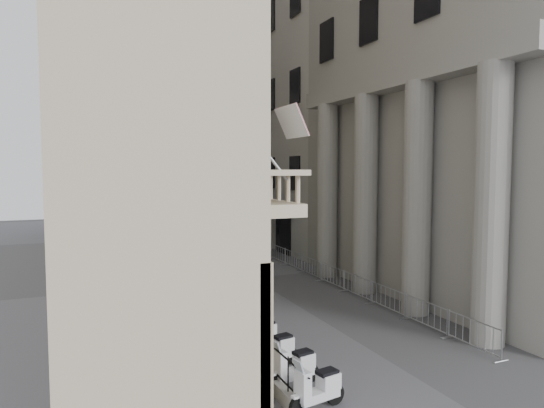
{
  "coord_description": "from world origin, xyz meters",
  "views": [
    {
      "loc": [
        -9.42,
        -6.86,
        6.29
      ],
      "look_at": [
        -0.01,
        16.1,
        4.5
      ],
      "focal_mm": 32.0,
      "sensor_mm": 36.0,
      "label": 1
    }
  ],
  "objects_px": {
    "security_tent": "(162,214)",
    "pedestrian_a": "(231,249)",
    "street_lamp": "(184,199)",
    "info_kiosk": "(181,269)",
    "pedestrian_b": "(232,235)"
  },
  "relations": [
    {
      "from": "pedestrian_a",
      "to": "pedestrian_b",
      "type": "distance_m",
      "value": 7.03
    },
    {
      "from": "street_lamp",
      "to": "info_kiosk",
      "type": "distance_m",
      "value": 3.82
    },
    {
      "from": "security_tent",
      "to": "pedestrian_b",
      "type": "height_order",
      "value": "security_tent"
    },
    {
      "from": "security_tent",
      "to": "pedestrian_a",
      "type": "xyz_separation_m",
      "value": [
        3.76,
        -4.41,
        -2.05
      ]
    },
    {
      "from": "info_kiosk",
      "to": "street_lamp",
      "type": "bearing_deg",
      "value": 48.66
    },
    {
      "from": "info_kiosk",
      "to": "pedestrian_a",
      "type": "xyz_separation_m",
      "value": [
        4.35,
        4.75,
        0.11
      ]
    },
    {
      "from": "pedestrian_b",
      "to": "security_tent",
      "type": "bearing_deg",
      "value": 61.16
    },
    {
      "from": "pedestrian_a",
      "to": "pedestrian_b",
      "type": "height_order",
      "value": "pedestrian_a"
    },
    {
      "from": "security_tent",
      "to": "pedestrian_a",
      "type": "distance_m",
      "value": 6.15
    },
    {
      "from": "info_kiosk",
      "to": "pedestrian_a",
      "type": "relative_size",
      "value": 0.88
    },
    {
      "from": "security_tent",
      "to": "pedestrian_a",
      "type": "height_order",
      "value": "security_tent"
    },
    {
      "from": "street_lamp",
      "to": "pedestrian_b",
      "type": "height_order",
      "value": "street_lamp"
    },
    {
      "from": "security_tent",
      "to": "pedestrian_a",
      "type": "bearing_deg",
      "value": -49.56
    },
    {
      "from": "security_tent",
      "to": "street_lamp",
      "type": "height_order",
      "value": "street_lamp"
    },
    {
      "from": "pedestrian_b",
      "to": "street_lamp",
      "type": "bearing_deg",
      "value": 100.87
    }
  ]
}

